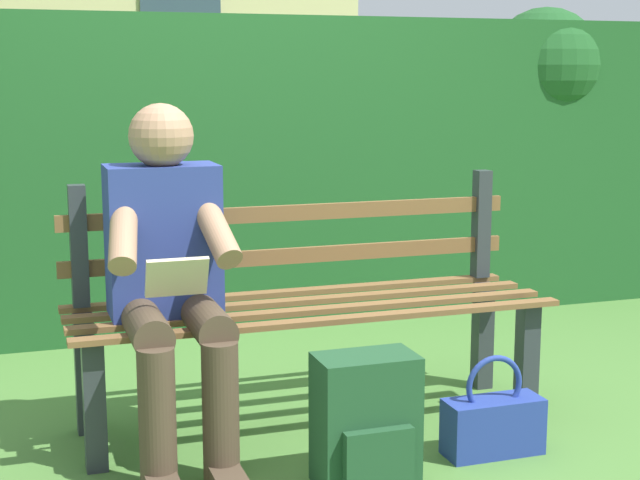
{
  "coord_description": "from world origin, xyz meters",
  "views": [
    {
      "loc": [
        1.04,
        3.22,
        1.29
      ],
      "look_at": [
        0.0,
        0.1,
        0.71
      ],
      "focal_mm": 53.4,
      "sensor_mm": 36.0,
      "label": 1
    }
  ],
  "objects_px": {
    "person_seated": "(170,272)",
    "handbag": "(493,423)",
    "park_bench": "(306,305)",
    "backpack": "(366,422)"
  },
  "relations": [
    {
      "from": "handbag",
      "to": "backpack",
      "type": "bearing_deg",
      "value": 10.11
    },
    {
      "from": "park_bench",
      "to": "handbag",
      "type": "distance_m",
      "value": 0.8
    },
    {
      "from": "park_bench",
      "to": "backpack",
      "type": "bearing_deg",
      "value": 90.05
    },
    {
      "from": "person_seated",
      "to": "handbag",
      "type": "xyz_separation_m",
      "value": [
        -1.03,
        0.37,
        -0.52
      ]
    },
    {
      "from": "person_seated",
      "to": "park_bench",
      "type": "bearing_deg",
      "value": -162.48
    },
    {
      "from": "person_seated",
      "to": "backpack",
      "type": "bearing_deg",
      "value": 139.45
    },
    {
      "from": "person_seated",
      "to": "backpack",
      "type": "height_order",
      "value": "person_seated"
    },
    {
      "from": "backpack",
      "to": "handbag",
      "type": "height_order",
      "value": "backpack"
    },
    {
      "from": "person_seated",
      "to": "backpack",
      "type": "relative_size",
      "value": 2.81
    },
    {
      "from": "handbag",
      "to": "person_seated",
      "type": "bearing_deg",
      "value": -19.49
    }
  ]
}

